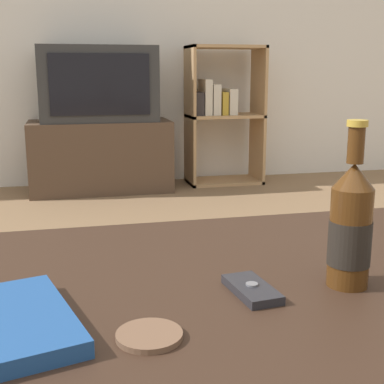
% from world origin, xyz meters
% --- Properties ---
extents(coffee_table, '(1.33, 0.78, 0.43)m').
position_xyz_m(coffee_table, '(0.00, 0.00, 0.38)').
color(coffee_table, '#332116').
rests_on(coffee_table, ground_plane).
extents(tv_stand, '(0.91, 0.41, 0.46)m').
position_xyz_m(tv_stand, '(0.06, 2.74, 0.23)').
color(tv_stand, '#4C3828').
rests_on(tv_stand, ground_plane).
extents(television, '(0.73, 0.40, 0.47)m').
position_xyz_m(television, '(0.06, 2.74, 0.70)').
color(television, '#2D2D2D').
rests_on(television, tv_stand).
extents(bookshelf, '(0.52, 0.30, 0.95)m').
position_xyz_m(bookshelf, '(0.90, 2.81, 0.51)').
color(bookshelf, tan).
rests_on(bookshelf, ground_plane).
extents(beer_bottle, '(0.07, 0.07, 0.27)m').
position_xyz_m(beer_bottle, '(0.28, -0.05, 0.53)').
color(beer_bottle, '#47280F').
rests_on(beer_bottle, coffee_table).
extents(cell_phone, '(0.07, 0.12, 0.02)m').
position_xyz_m(cell_phone, '(0.12, -0.05, 0.44)').
color(cell_phone, '#232328').
rests_on(cell_phone, coffee_table).
extents(coaster, '(0.09, 0.09, 0.01)m').
position_xyz_m(coaster, '(-0.06, -0.15, 0.44)').
color(coaster, brown).
rests_on(coaster, coffee_table).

